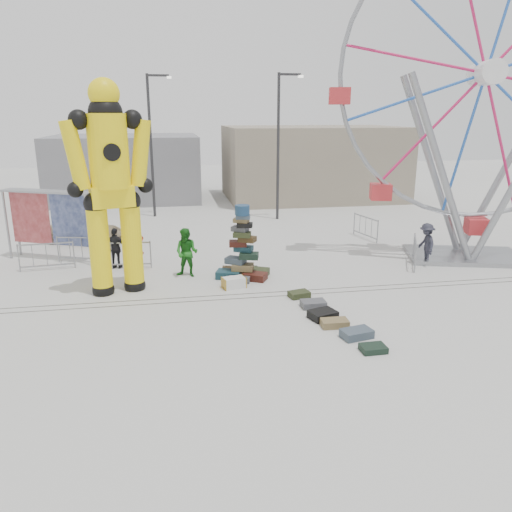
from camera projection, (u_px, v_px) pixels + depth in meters
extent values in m
plane|color=#9E9E99|center=(272.00, 303.00, 16.07)|extent=(90.00, 90.00, 0.00)
cube|color=#47443F|center=(269.00, 297.00, 16.64)|extent=(40.00, 0.04, 0.01)
cube|color=#47443F|center=(266.00, 293.00, 17.02)|extent=(40.00, 0.04, 0.01)
cube|color=gray|center=(312.00, 163.00, 35.48)|extent=(12.00, 8.00, 5.00)
cube|color=gray|center=(126.00, 167.00, 35.29)|extent=(10.00, 8.00, 4.40)
cylinder|color=#2D2D30|center=(278.00, 148.00, 27.77)|extent=(0.16, 0.16, 8.00)
cube|color=#2D2D30|center=(290.00, 74.00, 26.79)|extent=(1.20, 0.15, 0.12)
cube|color=silver|center=(301.00, 76.00, 26.92)|extent=(0.25, 0.25, 0.12)
cylinder|color=#2D2D30|center=(151.00, 148.00, 28.50)|extent=(0.16, 0.16, 8.00)
cube|color=#2D2D30|center=(158.00, 75.00, 27.52)|extent=(1.20, 0.15, 0.12)
cube|color=silver|center=(169.00, 77.00, 27.65)|extent=(0.25, 0.25, 0.12)
cube|color=#163944|center=(229.00, 274.00, 18.48)|extent=(1.04, 0.86, 0.29)
cube|color=#441912|center=(255.00, 276.00, 18.29)|extent=(1.01, 0.91, 0.27)
cube|color=#402D14|center=(232.00, 270.00, 19.01)|extent=(0.86, 0.66, 0.24)
cube|color=#2E361B|center=(258.00, 272.00, 18.81)|extent=(0.96, 0.85, 0.27)
cube|color=#505156|center=(240.00, 279.00, 18.08)|extent=(0.85, 0.67, 0.22)
cube|color=black|center=(246.00, 270.00, 19.12)|extent=(0.88, 0.78, 0.24)
cube|color=olive|center=(243.00, 267.00, 18.47)|extent=(0.90, 0.74, 0.24)
cube|color=#404E5B|center=(236.00, 260.00, 18.49)|extent=(0.86, 0.80, 0.22)
cube|color=black|center=(249.00, 256.00, 18.27)|extent=(0.78, 0.63, 0.22)
cube|color=#163944|center=(244.00, 249.00, 18.44)|extent=(0.79, 0.68, 0.20)
cube|color=#441912|center=(238.00, 243.00, 18.37)|extent=(0.70, 0.53, 0.20)
cube|color=#402D14|center=(247.00, 239.00, 18.19)|extent=(0.74, 0.67, 0.20)
cube|color=#2E361B|center=(242.00, 234.00, 18.07)|extent=(0.71, 0.58, 0.18)
cube|color=#505156|center=(240.00, 229.00, 18.18)|extent=(0.70, 0.65, 0.18)
cube|color=black|center=(245.00, 225.00, 18.01)|extent=(0.63, 0.50, 0.16)
cube|color=olive|center=(241.00, 220.00, 18.05)|extent=(0.64, 0.56, 0.16)
cube|color=#404E5B|center=(243.00, 217.00, 17.91)|extent=(0.57, 0.43, 0.13)
cylinder|color=navy|center=(242.00, 210.00, 17.88)|extent=(0.53, 0.53, 0.35)
sphere|color=black|center=(103.00, 290.00, 16.88)|extent=(0.74, 0.74, 0.74)
cylinder|color=yellow|center=(100.00, 250.00, 16.49)|extent=(0.68, 0.68, 3.10)
sphere|color=black|center=(96.00, 204.00, 16.07)|extent=(0.77, 0.77, 0.77)
sphere|color=black|center=(135.00, 285.00, 17.32)|extent=(0.74, 0.74, 0.74)
cylinder|color=yellow|center=(132.00, 246.00, 16.93)|extent=(0.68, 0.68, 3.10)
sphere|color=black|center=(129.00, 201.00, 16.51)|extent=(0.77, 0.77, 0.77)
cube|color=yellow|center=(112.00, 196.00, 16.23)|extent=(1.51, 1.11, 0.68)
cylinder|color=yellow|center=(108.00, 151.00, 15.83)|extent=(1.26, 1.26, 2.32)
sphere|color=black|center=(105.00, 113.00, 15.51)|extent=(1.06, 1.06, 1.06)
sphere|color=yellow|center=(104.00, 94.00, 15.35)|extent=(0.97, 0.97, 0.97)
sphere|color=black|center=(78.00, 120.00, 15.23)|extent=(0.62, 0.62, 0.62)
cylinder|color=yellow|center=(75.00, 155.00, 15.44)|extent=(0.90, 0.70, 2.18)
sphere|color=black|center=(75.00, 190.00, 15.69)|extent=(0.50, 0.50, 0.50)
sphere|color=black|center=(132.00, 119.00, 15.90)|extent=(0.62, 0.62, 0.62)
cylinder|color=yellow|center=(141.00, 153.00, 16.28)|extent=(0.90, 0.70, 2.18)
sphere|color=black|center=(145.00, 185.00, 16.61)|extent=(0.50, 0.50, 0.50)
cube|color=gray|center=(464.00, 256.00, 21.08)|extent=(5.18, 3.91, 0.18)
cylinder|color=gray|center=(442.00, 172.00, 19.44)|extent=(3.16, 1.14, 7.47)
cylinder|color=gray|center=(432.00, 168.00, 21.02)|extent=(3.16, 1.14, 7.47)
cylinder|color=gray|center=(505.00, 168.00, 20.74)|extent=(3.16, 1.14, 7.47)
cylinder|color=white|center=(486.00, 73.00, 19.07)|extent=(1.44, 2.20, 0.92)
torus|color=gray|center=(486.00, 73.00, 19.07)|extent=(10.86, 3.24, 11.23)
cube|color=red|center=(468.00, 226.00, 20.72)|extent=(1.02, 1.02, 0.64)
cylinder|color=gray|center=(12.00, 224.00, 20.92)|extent=(0.10, 0.10, 2.86)
cylinder|color=gray|center=(92.00, 229.00, 19.98)|extent=(0.10, 0.10, 2.86)
cube|color=gray|center=(47.00, 191.00, 20.05)|extent=(3.92, 2.28, 0.08)
cube|color=maroon|center=(31.00, 218.00, 20.60)|extent=(1.66, 0.78, 2.10)
cube|color=navy|center=(71.00, 221.00, 20.13)|extent=(1.66, 0.78, 2.10)
cube|color=silver|center=(234.00, 283.00, 17.46)|extent=(0.88, 0.63, 0.37)
cube|color=#2E361B|center=(299.00, 294.00, 16.57)|extent=(0.75, 0.59, 0.20)
cube|color=#505156|center=(313.00, 304.00, 15.73)|extent=(0.77, 0.52, 0.21)
cube|color=black|center=(323.00, 315.00, 14.85)|extent=(0.93, 0.81, 0.24)
cube|color=olive|center=(335.00, 323.00, 14.29)|extent=(0.79, 0.49, 0.21)
cube|color=#404E5B|center=(357.00, 334.00, 13.59)|extent=(0.93, 0.68, 0.24)
cube|color=black|center=(373.00, 348.00, 12.80)|extent=(0.65, 0.49, 0.17)
imported|color=red|center=(136.00, 247.00, 19.31)|extent=(0.81, 0.73, 1.85)
imported|color=#1A6619|center=(187.00, 253.00, 18.49)|extent=(1.10, 1.00, 1.83)
imported|color=black|center=(116.00, 248.00, 19.50)|extent=(1.02, 0.67, 1.61)
imported|color=#23242F|center=(426.00, 244.00, 20.04)|extent=(0.69, 1.12, 1.68)
imported|color=#9A8863|center=(84.00, 231.00, 23.57)|extent=(4.18, 3.10, 1.06)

